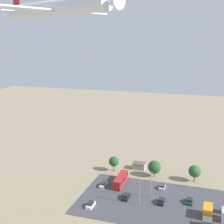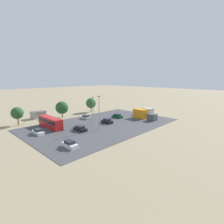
% 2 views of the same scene
% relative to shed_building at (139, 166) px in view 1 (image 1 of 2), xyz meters
% --- Properties ---
extents(ground_plane, '(400.00, 400.00, 0.00)m').
position_rel_shed_building_xyz_m(ground_plane, '(-10.97, 13.47, -1.31)').
color(ground_plane, gray).
extents(parking_lot_surface, '(48.29, 30.07, 0.08)m').
position_rel_shed_building_xyz_m(parking_lot_surface, '(-10.97, 24.35, -1.27)').
color(parking_lot_surface, '#424247').
rests_on(parking_lot_surface, ground).
extents(shed_building, '(5.04, 3.76, 2.61)m').
position_rel_shed_building_xyz_m(shed_building, '(0.00, 0.00, 0.00)').
color(shed_building, '#9E998E').
rests_on(shed_building, ground).
extents(bus, '(2.53, 10.95, 3.27)m').
position_rel_shed_building_xyz_m(bus, '(2.99, 15.62, 0.53)').
color(bus, red).
rests_on(bus, ground).
extents(parked_car_0, '(1.90, 4.17, 1.48)m').
position_rel_shed_building_xyz_m(parked_car_0, '(-21.37, 21.38, -0.61)').
color(parked_car_0, '#0C4723').
rests_on(parked_car_0, ground).
extents(parked_car_1, '(1.86, 4.21, 1.42)m').
position_rel_shed_building_xyz_m(parked_car_1, '(-11.62, 14.21, -0.64)').
color(parked_car_1, '#ADB2B7').
rests_on(parked_car_1, ground).
extents(parked_car_2, '(1.88, 4.12, 1.60)m').
position_rel_shed_building_xyz_m(parked_car_2, '(-12.89, 24.35, -0.56)').
color(parked_car_2, black).
rests_on(parked_car_2, ground).
extents(parked_car_3, '(1.95, 4.46, 1.47)m').
position_rel_shed_building_xyz_m(parked_car_3, '(-1.54, 24.74, -0.62)').
color(parked_car_3, black).
rests_on(parked_car_3, ground).
extents(parked_car_4, '(1.81, 4.18, 1.53)m').
position_rel_shed_building_xyz_m(parked_car_4, '(7.41, 33.26, -0.59)').
color(parked_car_4, silver).
rests_on(parked_car_4, ground).
extents(parked_car_5, '(1.82, 4.34, 1.43)m').
position_rel_shed_building_xyz_m(parked_car_5, '(8.32, 18.97, -0.64)').
color(parked_car_5, silver).
rests_on(parked_car_5, ground).
extents(parked_truck_1, '(2.60, 9.29, 3.41)m').
position_rel_shed_building_xyz_m(parked_truck_1, '(-26.94, 29.49, 0.33)').
color(parked_truck_1, '#4C5156').
rests_on(parked_truck_1, ground).
extents(tree_near_shed, '(4.88, 4.88, 6.26)m').
position_rel_shed_building_xyz_m(tree_near_shed, '(-7.11, 5.32, 2.50)').
color(tree_near_shed, brown).
rests_on(tree_near_shed, ground).
extents(tree_apron_mid, '(4.49, 4.49, 6.24)m').
position_rel_shed_building_xyz_m(tree_apron_mid, '(-21.75, 4.99, 2.68)').
color(tree_apron_mid, brown).
rests_on(tree_apron_mid, ground).
extents(tree_apron_far, '(3.89, 3.89, 5.98)m').
position_rel_shed_building_xyz_m(tree_apron_far, '(8.89, 5.19, 2.71)').
color(tree_apron_far, brown).
rests_on(tree_apron_far, ground).
extents(light_pole_lot_centre, '(0.90, 0.28, 9.97)m').
position_rel_shed_building_xyz_m(light_pole_lot_centre, '(-6.56, 27.52, 4.19)').
color(light_pole_lot_centre, gray).
rests_on(light_pole_lot_centre, ground).
extents(light_pole_lot_edge, '(0.90, 0.28, 8.98)m').
position_rel_shed_building_xyz_m(light_pole_lot_edge, '(-9.02, 21.73, 3.69)').
color(light_pole_lot_edge, gray).
rests_on(light_pole_lot_edge, ground).
extents(airplane, '(36.05, 30.51, 8.84)m').
position_rel_shed_building_xyz_m(airplane, '(9.34, 47.14, 55.92)').
color(airplane, silver).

